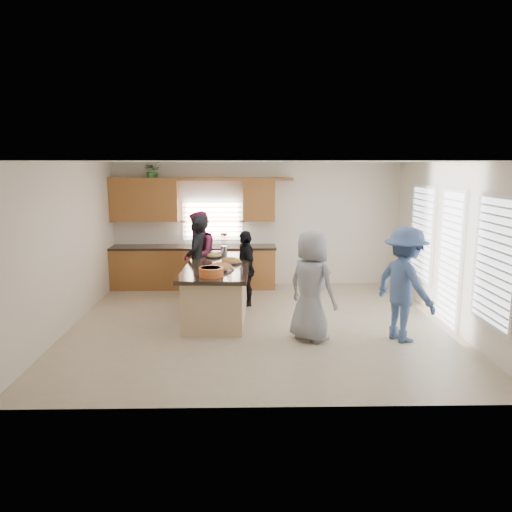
{
  "coord_description": "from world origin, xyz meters",
  "views": [
    {
      "loc": [
        -0.24,
        -8.33,
        2.77
      ],
      "look_at": [
        -0.06,
        0.38,
        1.15
      ],
      "focal_mm": 35.0,
      "sensor_mm": 36.0,
      "label": 1
    }
  ],
  "objects_px": {
    "island": "(218,291)",
    "woman_right_front": "(311,286)",
    "salad_bowl": "(211,271)",
    "woman_left_back": "(197,260)",
    "woman_left_front": "(246,268)",
    "woman_right_back": "(405,285)",
    "woman_left_mid": "(199,255)"
  },
  "relations": [
    {
      "from": "woman_left_mid",
      "to": "woman_left_front",
      "type": "bearing_deg",
      "value": 68.17
    },
    {
      "from": "island",
      "to": "salad_bowl",
      "type": "relative_size",
      "value": 6.82
    },
    {
      "from": "woman_left_back",
      "to": "woman_left_front",
      "type": "xyz_separation_m",
      "value": [
        0.95,
        -0.1,
        -0.14
      ]
    },
    {
      "from": "woman_left_front",
      "to": "woman_right_back",
      "type": "relative_size",
      "value": 0.82
    },
    {
      "from": "salad_bowl",
      "to": "woman_left_mid",
      "type": "xyz_separation_m",
      "value": [
        -0.4,
        2.13,
        -0.13
      ]
    },
    {
      "from": "island",
      "to": "woman_left_front",
      "type": "bearing_deg",
      "value": 53.67
    },
    {
      "from": "island",
      "to": "woman_right_front",
      "type": "relative_size",
      "value": 1.56
    },
    {
      "from": "woman_right_front",
      "to": "woman_left_mid",
      "type": "bearing_deg",
      "value": -5.64
    },
    {
      "from": "salad_bowl",
      "to": "woman_left_front",
      "type": "relative_size",
      "value": 0.27
    },
    {
      "from": "woman_left_back",
      "to": "woman_left_mid",
      "type": "distance_m",
      "value": 0.41
    },
    {
      "from": "woman_left_back",
      "to": "woman_left_mid",
      "type": "bearing_deg",
      "value": -170.69
    },
    {
      "from": "woman_left_front",
      "to": "woman_right_front",
      "type": "relative_size",
      "value": 0.85
    },
    {
      "from": "woman_left_mid",
      "to": "woman_right_back",
      "type": "bearing_deg",
      "value": 59.51
    },
    {
      "from": "woman_right_front",
      "to": "woman_left_back",
      "type": "bearing_deg",
      "value": -0.76
    },
    {
      "from": "salad_bowl",
      "to": "woman_left_back",
      "type": "distance_m",
      "value": 1.77
    },
    {
      "from": "island",
      "to": "woman_right_front",
      "type": "xyz_separation_m",
      "value": [
        1.54,
        -1.38,
        0.43
      ]
    },
    {
      "from": "woman_left_back",
      "to": "salad_bowl",
      "type": "bearing_deg",
      "value": 20.76
    },
    {
      "from": "salad_bowl",
      "to": "island",
      "type": "bearing_deg",
      "value": 86.81
    },
    {
      "from": "woman_left_front",
      "to": "woman_right_front",
      "type": "distance_m",
      "value": 2.27
    },
    {
      "from": "salad_bowl",
      "to": "woman_left_mid",
      "type": "distance_m",
      "value": 2.17
    },
    {
      "from": "island",
      "to": "woman_right_back",
      "type": "height_order",
      "value": "woman_right_back"
    },
    {
      "from": "woman_right_back",
      "to": "woman_right_front",
      "type": "xyz_separation_m",
      "value": [
        -1.46,
        0.05,
        -0.03
      ]
    },
    {
      "from": "salad_bowl",
      "to": "woman_right_front",
      "type": "distance_m",
      "value": 1.65
    },
    {
      "from": "woman_left_mid",
      "to": "woman_right_back",
      "type": "height_order",
      "value": "woman_left_mid"
    },
    {
      "from": "woman_left_mid",
      "to": "woman_right_back",
      "type": "distance_m",
      "value": 4.31
    },
    {
      "from": "woman_left_back",
      "to": "woman_left_mid",
      "type": "height_order",
      "value": "woman_left_mid"
    },
    {
      "from": "woman_left_front",
      "to": "woman_right_back",
      "type": "bearing_deg",
      "value": 35.74
    },
    {
      "from": "salad_bowl",
      "to": "woman_right_front",
      "type": "xyz_separation_m",
      "value": [
        1.59,
        -0.39,
        -0.15
      ]
    },
    {
      "from": "salad_bowl",
      "to": "woman_right_front",
      "type": "bearing_deg",
      "value": -13.9
    },
    {
      "from": "woman_left_back",
      "to": "woman_right_front",
      "type": "xyz_separation_m",
      "value": [
        1.99,
        -2.12,
        -0.01
      ]
    },
    {
      "from": "salad_bowl",
      "to": "woman_left_front",
      "type": "xyz_separation_m",
      "value": [
        0.56,
        1.62,
        -0.29
      ]
    },
    {
      "from": "woman_left_back",
      "to": "woman_left_front",
      "type": "bearing_deg",
      "value": 91.77
    }
  ]
}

